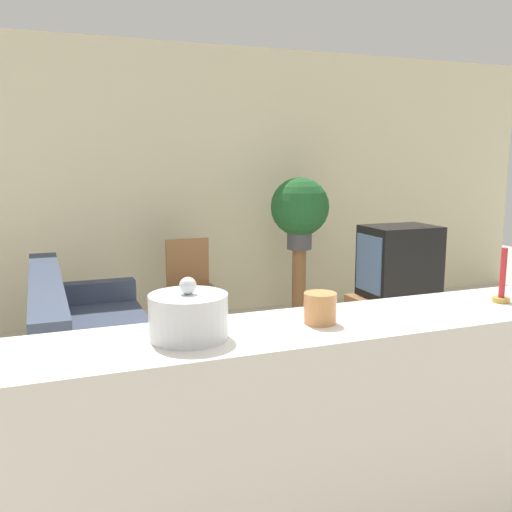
# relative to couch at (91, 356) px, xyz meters

# --- Properties ---
(ground_plane) EXTENTS (14.00, 14.00, 0.00)m
(ground_plane) POSITION_rel_couch_xyz_m (0.76, -1.59, -0.30)
(ground_plane) COLOR beige
(wall_back) EXTENTS (9.00, 0.06, 2.70)m
(wall_back) POSITION_rel_couch_xyz_m (0.76, 1.84, 1.05)
(wall_back) COLOR beige
(wall_back) RESTS_ON ground_plane
(couch) EXTENTS (0.81, 2.10, 0.85)m
(couch) POSITION_rel_couch_xyz_m (0.00, 0.00, 0.00)
(couch) COLOR #384256
(couch) RESTS_ON ground_plane
(tv_stand) EXTENTS (0.77, 0.46, 0.45)m
(tv_stand) POSITION_rel_couch_xyz_m (2.52, 0.15, -0.07)
(tv_stand) COLOR olive
(tv_stand) RESTS_ON ground_plane
(television) EXTENTS (0.60, 0.43, 0.60)m
(television) POSITION_rel_couch_xyz_m (2.52, 0.15, 0.45)
(television) COLOR black
(television) RESTS_ON tv_stand
(wooden_chair) EXTENTS (0.44, 0.44, 0.87)m
(wooden_chair) POSITION_rel_couch_xyz_m (0.99, 1.12, 0.19)
(wooden_chair) COLOR olive
(wooden_chair) RESTS_ON ground_plane
(plant_stand) EXTENTS (0.13, 0.13, 0.73)m
(plant_stand) POSITION_rel_couch_xyz_m (2.07, 1.14, 0.07)
(plant_stand) COLOR olive
(plant_stand) RESTS_ON ground_plane
(potted_plant) EXTENTS (0.56, 0.56, 0.69)m
(potted_plant) POSITION_rel_couch_xyz_m (2.07, 1.14, 0.83)
(potted_plant) COLOR #4C4C51
(potted_plant) RESTS_ON plant_stand
(foreground_counter) EXTENTS (2.54, 0.44, 1.03)m
(foreground_counter) POSITION_rel_couch_xyz_m (0.76, -2.07, 0.22)
(foreground_counter) COLOR silver
(foreground_counter) RESTS_ON ground_plane
(decorative_bowl) EXTENTS (0.25, 0.25, 0.20)m
(decorative_bowl) POSITION_rel_couch_xyz_m (0.15, -2.07, 0.81)
(decorative_bowl) COLOR silver
(decorative_bowl) RESTS_ON foreground_counter
(candle_jar) EXTENTS (0.11, 0.11, 0.11)m
(candle_jar) POSITION_rel_couch_xyz_m (0.62, -2.07, 0.79)
(candle_jar) COLOR #C6844C
(candle_jar) RESTS_ON foreground_counter
(candlestick) EXTENTS (0.07, 0.07, 0.22)m
(candlestick) POSITION_rel_couch_xyz_m (1.43, -2.07, 0.80)
(candlestick) COLOR #B7933D
(candlestick) RESTS_ON foreground_counter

